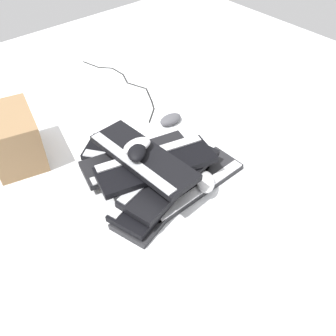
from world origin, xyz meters
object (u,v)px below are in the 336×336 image
Objects in this scene: cardboard_box at (13,138)px; keyboard_5 at (138,159)px; keyboard_2 at (191,183)px; mouse_0 at (137,151)px; keyboard_1 at (162,196)px; keyboard_7 at (143,157)px; mouse_4 at (126,144)px; mouse_3 at (133,155)px; keyboard_3 at (160,188)px; mouse_7 at (206,182)px; keyboard_4 at (170,176)px; mouse_2 at (127,134)px; mouse_6 at (137,146)px; keyboard_6 at (156,164)px; keyboard_0 at (137,154)px; mouse_1 at (171,119)px; mouse_5 at (147,155)px.

keyboard_5 is at bearing -136.64° from cardboard_box.
mouse_0 is (0.14, 0.15, 0.16)m from keyboard_2.
keyboard_2 is (-0.02, -0.12, 0.00)m from keyboard_1.
mouse_4 is at bearing -12.12° from keyboard_7.
keyboard_5 is (0.21, 0.09, 0.03)m from keyboard_2.
mouse_3 is (0.08, -0.03, -0.09)m from mouse_0.
mouse_0 is at bearing 13.38° from keyboard_3.
mouse_0 is 1.00× the size of mouse_7.
cardboard_box is (0.36, 0.32, 0.03)m from mouse_3.
keyboard_4 is 4.21× the size of mouse_2.
keyboard_3 is 1.00× the size of keyboard_4.
mouse_6 is 0.28m from mouse_7.
mouse_4 is (0.25, 0.02, 0.01)m from keyboard_4.
keyboard_0 is at bearing -12.89° from keyboard_6.
mouse_1 is 0.22m from mouse_2.
mouse_6 reaches higher than mouse_5.
keyboard_5 is 4.21× the size of mouse_5.
mouse_0 is at bearing -12.37° from mouse_3.
keyboard_5 is (-0.05, 0.03, 0.03)m from keyboard_0.
mouse_2 is at bearing -134.81° from mouse_7.
keyboard_7 is 0.04m from mouse_0.
keyboard_4 is at bearing 65.73° from keyboard_2.
keyboard_2 is at bearing -107.22° from keyboard_3.
mouse_5 is (-0.04, -0.02, 0.04)m from keyboard_5.
keyboard_7 is 0.54m from cardboard_box.
mouse_6 is (0.12, 0.05, 0.10)m from keyboard_4.
mouse_4 is (0.15, -0.03, -0.05)m from keyboard_7.
mouse_6 is at bearing -4.44° from mouse_3.
keyboard_4 reaches higher than keyboard_3.
mouse_0 is at bearing 145.25° from keyboard_0.
keyboard_4 is 0.18m from mouse_3.
keyboard_4 is 0.37m from mouse_2.
keyboard_5 is 4.21× the size of mouse_6.
keyboard_6 is (-0.12, 0.01, 0.06)m from keyboard_5.
keyboard_5 is 0.14m from mouse_6.
mouse_3 is at bearing -138.81° from cardboard_box.
keyboard_5 is at bearing 3.74° from keyboard_4.
mouse_6 reaches higher than keyboard_2.
cardboard_box is at bearing 85.52° from mouse_2.
keyboard_6 reaches higher than mouse_2.
keyboard_6 is at bearing -175.84° from mouse_2.
keyboard_2 is at bearing -118.09° from mouse_7.
keyboard_4 reaches higher than mouse_1.
mouse_1 is 0.31m from mouse_4.
mouse_3 is (0.18, 0.04, 0.01)m from keyboard_4.
cardboard_box reaches higher than keyboard_7.
keyboard_1 is 4.22× the size of mouse_4.
keyboard_1 is 0.27m from mouse_4.
keyboard_6 is at bearing 45.24° from keyboard_2.
mouse_4 reaches higher than keyboard_3.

